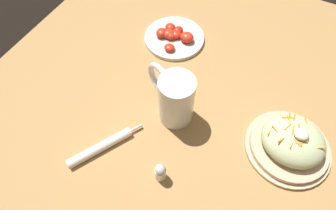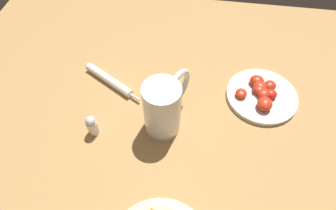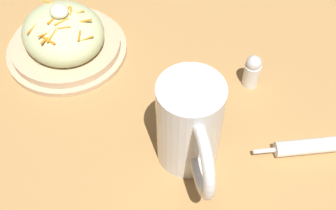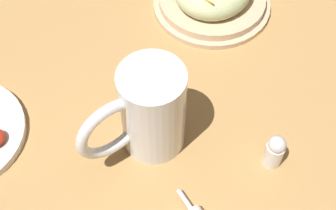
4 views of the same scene
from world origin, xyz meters
name	(u,v)px [view 1 (image 1 of 4)]	position (x,y,z in m)	size (l,w,h in m)	color
ground_plane	(208,125)	(0.00, 0.00, 0.00)	(1.43, 1.43, 0.00)	#B2844C
salad_plate	(291,143)	(-0.22, -0.03, 0.04)	(0.23, 0.23, 0.11)	#D1B28E
beer_mug	(175,101)	(0.10, 0.01, 0.07)	(0.16, 0.11, 0.16)	white
napkin_roll	(101,147)	(0.23, 0.20, 0.01)	(0.12, 0.20, 0.03)	white
tomato_plate	(174,37)	(0.24, -0.26, 0.01)	(0.21, 0.21, 0.04)	silver
salt_shaker	(160,172)	(0.05, 0.19, 0.03)	(0.03, 0.03, 0.07)	white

